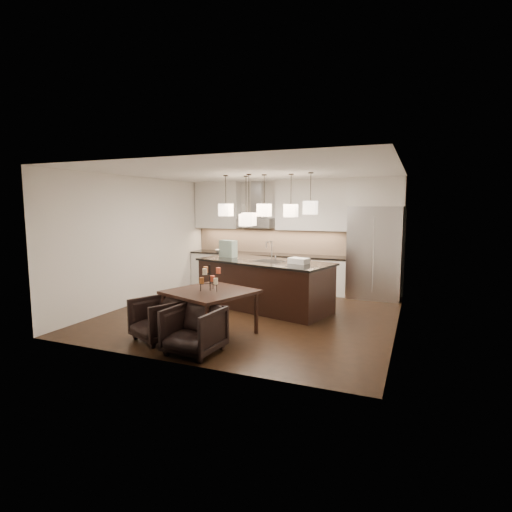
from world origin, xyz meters
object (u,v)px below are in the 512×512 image
at_px(dining_table, 210,312).
at_px(armchair_left, 158,319).
at_px(island_body, 264,285).
at_px(refrigerator, 375,253).
at_px(armchair_right, 194,330).

height_order(dining_table, armchair_left, dining_table).
height_order(island_body, armchair_left, island_body).
relative_size(refrigerator, armchair_right, 2.81).
relative_size(dining_table, armchair_left, 1.66).
relative_size(dining_table, armchair_right, 1.64).
relative_size(refrigerator, island_body, 0.78).
xyz_separation_m(refrigerator, armchair_right, (-2.05, -4.70, -0.73)).
distance_m(armchair_left, armchair_right, 0.90).
bearing_deg(dining_table, armchair_right, -57.34).
bearing_deg(armchair_left, dining_table, 65.83).
bearing_deg(armchair_left, armchair_right, 4.70).
bearing_deg(refrigerator, armchair_left, -123.28).
bearing_deg(armchair_right, refrigerator, 71.15).
bearing_deg(dining_table, island_body, 103.26).
bearing_deg(island_body, armchair_right, -75.45).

